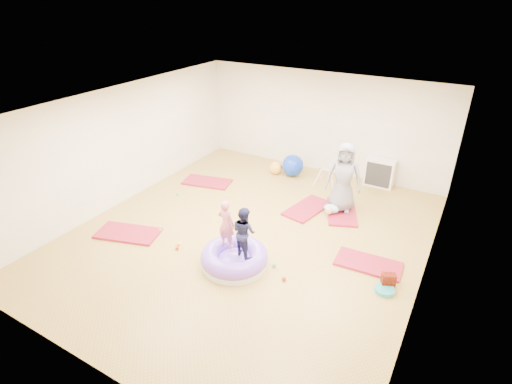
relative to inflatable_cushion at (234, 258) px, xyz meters
The scene contains 19 objects.
room 1.66m from the inflatable_cushion, 105.94° to the left, with size 7.01×8.01×2.81m.
gym_mat_front_left 2.59m from the inflatable_cushion, behind, with size 1.33×0.66×0.06m, color #9A1F3D.
gym_mat_mid_left 3.74m from the inflatable_cushion, 134.17° to the left, with size 1.27×0.63×0.05m, color #9A1F3D.
gym_mat_center_back 2.71m from the inflatable_cushion, 82.44° to the left, with size 1.27×0.64×0.05m, color #9A1F3D.
gym_mat_right 2.58m from the inflatable_cushion, 29.85° to the left, with size 1.23×0.62×0.05m, color #9A1F3D.
gym_mat_rear_right 3.16m from the inflatable_cushion, 69.07° to the left, with size 1.30×0.65×0.05m, color #9A1F3D.
inflatable_cushion is the anchor object (origin of this frame).
child_pink 0.75m from the inflatable_cushion, 159.13° to the left, with size 0.36×0.24×0.99m, color #D26779.
child_navy 0.74m from the inflatable_cushion, ahead, with size 0.48×0.38×0.99m, color #1D1D43.
adult_caregiver 3.28m from the inflatable_cushion, 70.53° to the left, with size 0.81×0.53×1.67m, color slate.
infant 2.87m from the inflatable_cushion, 71.00° to the left, with size 0.35×0.36×0.21m.
ball_pit_balls 0.99m from the inflatable_cushion, 156.21° to the left, with size 3.92×1.93×0.08m.
exercise_ball_blue 4.36m from the inflatable_cushion, 100.46° to the left, with size 0.61×0.61×0.61m, color #1134B2.
exercise_ball_orange 4.33m from the inflatable_cushion, 106.83° to the left, with size 0.36×0.36×0.36m, color #FFAA2F.
infant_play_gym 4.17m from the inflatable_cushion, 86.02° to the left, with size 0.60×0.57×0.46m.
cube_shelf 5.07m from the inflatable_cushion, 72.93° to the left, with size 0.75×0.37×0.75m.
balance_disc 2.78m from the inflatable_cushion, 14.04° to the left, with size 0.35×0.35×0.08m, color teal.
backpack 2.83m from the inflatable_cushion, 17.05° to the left, with size 0.24×0.15×0.27m, color #A01C05.
yellow_toy 0.66m from the inflatable_cushion, 150.15° to the left, with size 0.22×0.22×0.03m, color yellow.
Camera 1 is at (3.74, -6.21, 4.77)m, focal length 28.00 mm.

